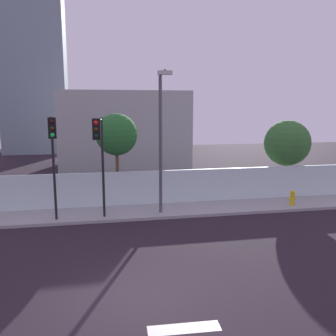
{
  "coord_description": "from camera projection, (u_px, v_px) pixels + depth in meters",
  "views": [
    {
      "loc": [
        -0.87,
        -9.32,
        5.35
      ],
      "look_at": [
        2.17,
        6.5,
        2.6
      ],
      "focal_mm": 38.37,
      "sensor_mm": 36.0,
      "label": 1
    }
  ],
  "objects": [
    {
      "name": "low_building_distant",
      "position": [
        124.0,
        129.0,
        32.51
      ],
      "size": [
        11.27,
        6.0,
        6.7
      ],
      "primitive_type": "cube",
      "color": "#A1A1A1",
      "rests_on": "ground"
    },
    {
      "name": "roadside_tree_midleft",
      "position": [
        117.0,
        135.0,
        19.56
      ],
      "size": [
        2.29,
        2.29,
        5.01
      ],
      "color": "brown",
      "rests_on": "ground"
    },
    {
      "name": "tower_on_skyline",
      "position": [
        32.0,
        41.0,
        40.8
      ],
      "size": [
        7.11,
        5.0,
        25.46
      ],
      "primitive_type": "cube",
      "color": "gray",
      "rests_on": "ground"
    },
    {
      "name": "roadside_tree_midright",
      "position": [
        287.0,
        143.0,
        21.56
      ],
      "size": [
        2.75,
        2.75,
        4.57
      ],
      "color": "brown",
      "rests_on": "ground"
    },
    {
      "name": "ground_plane",
      "position": [
        136.0,
        300.0,
        10.08
      ],
      "size": [
        80.0,
        80.0,
        0.0
      ],
      "primitive_type": "plane",
      "color": "black"
    },
    {
      "name": "fire_hydrant",
      "position": [
        292.0,
        197.0,
        19.07
      ],
      "size": [
        0.44,
        0.26,
        0.83
      ],
      "color": "gold",
      "rests_on": "sidewalk"
    },
    {
      "name": "traffic_light_left",
      "position": [
        100.0,
        147.0,
        15.84
      ],
      "size": [
        0.47,
        1.76,
        4.73
      ],
      "color": "black",
      "rests_on": "sidewalk"
    },
    {
      "name": "perimeter_wall",
      "position": [
        118.0,
        189.0,
        19.09
      ],
      "size": [
        36.0,
        0.18,
        1.8
      ],
      "primitive_type": "cube",
      "color": "silver",
      "rests_on": "sidewalk"
    },
    {
      "name": "street_lamp_curbside",
      "position": [
        161.0,
        132.0,
        16.92
      ],
      "size": [
        0.62,
        2.38,
        6.73
      ],
      "color": "#4C4C51",
      "rests_on": "sidewalk"
    },
    {
      "name": "traffic_light_center",
      "position": [
        53.0,
        147.0,
        15.78
      ],
      "size": [
        0.37,
        1.15,
        4.76
      ],
      "color": "black",
      "rests_on": "sidewalk"
    },
    {
      "name": "sidewalk",
      "position": [
        119.0,
        213.0,
        18.01
      ],
      "size": [
        36.0,
        2.4,
        0.15
      ],
      "primitive_type": "cube",
      "color": "#999999",
      "rests_on": "ground"
    }
  ]
}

